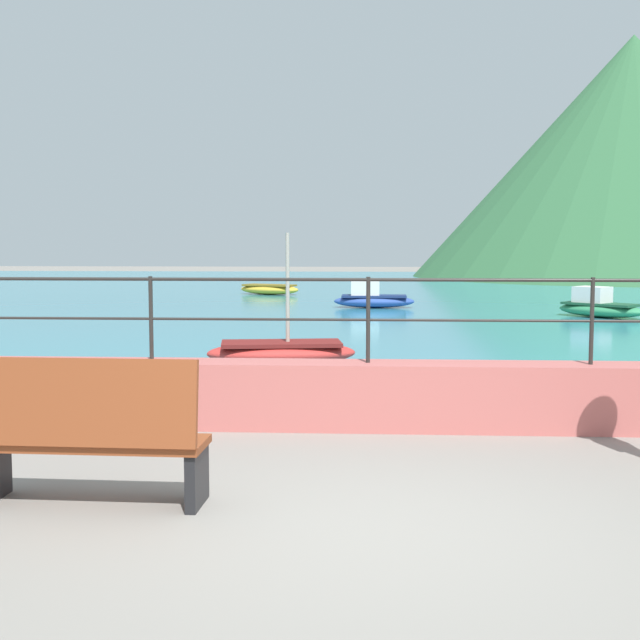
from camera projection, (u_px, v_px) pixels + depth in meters
The scene contains 10 objects.
ground_plane at pixel (366, 528), 6.01m from camera, with size 120.00×120.00×0.00m, color gray.
promenade_wall at pixel (368, 395), 9.16m from camera, with size 20.00×0.56×0.70m, color #BC605B.
railing at pixel (368, 302), 9.07m from camera, with size 18.44×0.04×0.90m.
lake_water at pixel (370, 294), 31.69m from camera, with size 64.00×44.32×0.06m, color teal.
hill_main at pixel (630, 158), 45.80m from camera, with size 22.83×22.83×12.67m, color #33663D.
bench_main at pixel (89, 433), 6.43m from camera, with size 1.72×0.60×1.13m.
boat_0 at pixel (281, 352), 13.44m from camera, with size 2.41×1.23×2.03m.
boat_1 at pixel (269, 289), 30.96m from camera, with size 2.47×1.73×0.36m.
boat_2 at pixel (372, 298), 24.89m from camera, with size 2.31×0.93×0.76m.
boat_3 at pixel (599, 306), 21.82m from camera, with size 2.28×2.25×0.76m.
Camera 1 is at (0.03, -5.86, 1.98)m, focal length 48.87 mm.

